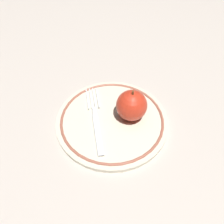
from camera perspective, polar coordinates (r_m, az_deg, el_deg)
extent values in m
plane|color=#B5A99C|center=(0.50, 0.71, -0.48)|extent=(2.00, 2.00, 0.00)
cylinder|color=beige|center=(0.48, 0.00, -2.17)|extent=(0.25, 0.25, 0.01)
torus|color=#9A5441|center=(0.48, 0.00, -1.79)|extent=(0.23, 0.23, 0.01)
sphere|color=red|center=(0.46, 5.14, 1.73)|extent=(0.07, 0.07, 0.07)
cylinder|color=brown|center=(0.43, 5.47, 4.99)|extent=(0.00, 0.00, 0.01)
cube|color=silver|center=(0.45, -3.72, -5.65)|extent=(0.03, 0.10, 0.00)
cube|color=silver|center=(0.49, -4.61, 0.15)|extent=(0.01, 0.02, 0.00)
cube|color=silver|center=(0.52, -3.82, 3.80)|extent=(0.02, 0.07, 0.00)
cube|color=silver|center=(0.52, -4.70, 3.69)|extent=(0.02, 0.07, 0.00)
cube|color=silver|center=(0.52, -5.58, 3.58)|extent=(0.02, 0.07, 0.00)
cube|color=silver|center=(0.52, -6.46, 3.47)|extent=(0.02, 0.07, 0.00)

